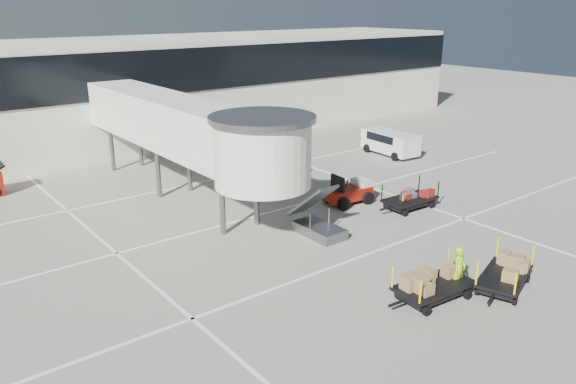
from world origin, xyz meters
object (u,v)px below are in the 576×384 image
box_cart_near (506,275)px  suitcase_cart (410,200)px  baggage_tug (349,192)px  ground_worker (459,270)px  box_cart_far (433,286)px  minivan (389,141)px

box_cart_near → suitcase_cart: bearing=45.7°
baggage_tug → suitcase_cart: (1.95, -2.73, -0.13)m
baggage_tug → ground_worker: 10.73m
suitcase_cart → box_cart_far: bearing=-132.6°
suitcase_cart → ground_worker: bearing=-126.1°
suitcase_cart → ground_worker: (-5.75, -7.31, 0.43)m
box_cart_far → suitcase_cart: bearing=50.3°
baggage_tug → box_cart_near: 11.23m
minivan → baggage_tug: bearing=-144.5°
box_cart_far → minivan: 21.86m
baggage_tug → minivan: bearing=36.3°
box_cart_far → baggage_tug: bearing=67.5°
baggage_tug → box_cart_near: bearing=-95.9°
box_cart_far → ground_worker: bearing=-1.1°
baggage_tug → minivan: size_ratio=0.60×
box_cart_far → box_cart_near: bearing=-15.5°
baggage_tug → minivan: 11.54m
box_cart_far → minivan: minivan is taller
box_cart_near → minivan: (11.92, 17.05, 0.45)m
suitcase_cart → minivan: bearing=50.1°
baggage_tug → suitcase_cart: baggage_tug is taller
suitcase_cart → box_cart_far: size_ratio=0.97×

